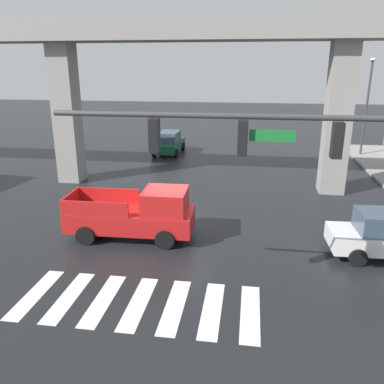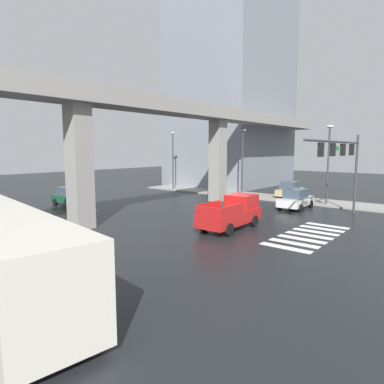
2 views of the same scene
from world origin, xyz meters
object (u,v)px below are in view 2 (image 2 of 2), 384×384
Objects in this scene: street_lamp_far_north at (173,154)px; pickup_truck at (232,213)px; sedan_white at (296,199)px; sedan_tan at (290,190)px; street_lamp_near_corner at (329,156)px; street_lamp_mid_block at (242,155)px; city_bus at (1,251)px; sedan_dark_green at (71,197)px; traffic_signal_mast at (343,155)px; fire_hydrant at (312,200)px.

pickup_truck is at bearing -126.77° from street_lamp_far_north.
sedan_tan is at bearing 27.75° from sedan_white.
pickup_truck reaches higher than sedan_tan.
street_lamp_mid_block is at bearing 90.00° from street_lamp_near_corner.
sedan_tan is 0.62× the size of street_lamp_mid_block.
pickup_truck is 0.71× the size of street_lamp_far_north.
sedan_tan is (29.57, 2.71, -0.87)m from city_bus.
traffic_signal_mast is (8.57, -20.83, 3.83)m from sedan_dark_green.
fire_hydrant is (-0.40, -17.91, -4.13)m from street_lamp_far_north.
fire_hydrant is at bearing -131.67° from sedan_tan.
traffic_signal_mast is (20.43, -5.04, 2.96)m from city_bus.
sedan_dark_green is at bearing 125.44° from sedan_white.
traffic_signal_mast is at bearing -13.85° from city_bus.
sedan_white is 8.94m from street_lamp_mid_block.
sedan_dark_green is 0.40× the size of traffic_signal_mast.
traffic_signal_mast is 1.50× the size of street_lamp_mid_block.
street_lamp_far_north reaches higher than sedan_dark_green.
sedan_tan is 5.24× the size of fire_hydrant.
city_bus reaches higher than pickup_truck.
city_bus reaches higher than sedan_dark_green.
street_lamp_near_corner is 1.00× the size of street_lamp_far_north.
sedan_dark_green is 17.76m from street_lamp_mid_block.
street_lamp_mid_block reaches higher than pickup_truck.
street_lamp_near_corner is at bearing -50.03° from sedan_dark_green.
traffic_signal_mast reaches higher than fire_hydrant.
sedan_white is 0.40× the size of traffic_signal_mast.
fire_hydrant is at bearing -2.95° from pickup_truck.
sedan_dark_green is 0.60× the size of street_lamp_mid_block.
sedan_tan is 12.58m from traffic_signal_mast.
traffic_signal_mast is 8.42m from fire_hydrant.
pickup_truck is at bearing 177.05° from fire_hydrant.
sedan_white is 0.60× the size of street_lamp_far_north.
fire_hydrant is (-3.18, -3.58, -0.42)m from sedan_tan.
street_lamp_near_corner is 1.00× the size of street_lamp_mid_block.
fire_hydrant is (14.53, -16.66, -0.42)m from sedan_dark_green.
street_lamp_near_corner is at bearing -70.84° from fire_hydrant.
sedan_dark_green is 22.85m from traffic_signal_mast.
sedan_tan reaches higher than fire_hydrant.
street_lamp_far_north is (12.90, 17.27, 3.57)m from pickup_truck.
pickup_truck is 6.06× the size of fire_hydrant.
street_lamp_mid_block is at bearing -90.00° from street_lamp_far_north.
pickup_truck is 1.18× the size of sedan_dark_green.
street_lamp_far_north reaches higher than sedan_tan.
sedan_white is at bearing -1.70° from pickup_truck.
street_lamp_mid_block reaches higher than sedan_dark_green.
pickup_truck is 8.92m from traffic_signal_mast.
pickup_truck is 16.15m from sedan_dark_green.
sedan_tan is 0.41× the size of traffic_signal_mast.
city_bus is 2.54× the size of sedan_dark_green.
street_lamp_near_corner is at bearing -90.00° from street_lamp_far_north.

